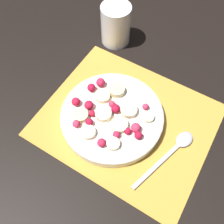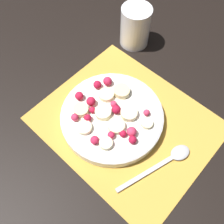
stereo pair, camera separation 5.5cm
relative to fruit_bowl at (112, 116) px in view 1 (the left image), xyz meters
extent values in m
plane|color=black|center=(0.03, 0.02, -0.02)|extent=(3.00, 3.00, 0.00)
cube|color=gold|center=(0.03, 0.02, -0.02)|extent=(0.38, 0.32, 0.01)
cylinder|color=white|center=(0.00, 0.00, -0.01)|extent=(0.23, 0.23, 0.02)
torus|color=white|center=(0.00, 0.00, 0.00)|extent=(0.23, 0.23, 0.01)
cylinder|color=white|center=(0.00, 0.00, 0.01)|extent=(0.21, 0.21, 0.00)
cylinder|color=#F4EAB7|center=(0.04, 0.02, 0.02)|extent=(0.05, 0.05, 0.01)
cylinder|color=#F4EAB7|center=(0.04, -0.06, 0.01)|extent=(0.04, 0.04, 0.01)
cylinder|color=#F4EAB7|center=(-0.01, -0.01, 0.02)|extent=(0.05, 0.05, 0.01)
cylinder|color=beige|center=(0.03, -0.02, 0.02)|extent=(0.04, 0.04, 0.01)
cylinder|color=beige|center=(-0.04, 0.03, 0.02)|extent=(0.05, 0.05, 0.01)
cylinder|color=#F4EAB7|center=(-0.02, -0.07, 0.01)|extent=(0.05, 0.05, 0.01)
cylinder|color=beige|center=(-0.05, -0.04, 0.02)|extent=(0.04, 0.04, 0.01)
cylinder|color=beige|center=(-0.02, 0.06, 0.02)|extent=(0.05, 0.05, 0.01)
cylinder|color=beige|center=(0.07, 0.03, 0.01)|extent=(0.03, 0.03, 0.01)
sphere|color=#DB3356|center=(-0.01, 0.02, 0.02)|extent=(0.02, 0.02, 0.02)
sphere|color=#B21433|center=(0.00, 0.01, 0.02)|extent=(0.02, 0.02, 0.02)
sphere|color=red|center=(-0.04, -0.03, 0.02)|extent=(0.01, 0.01, 0.01)
sphere|color=red|center=(-0.08, -0.02, 0.02)|extent=(0.02, 0.02, 0.02)
sphere|color=#B21433|center=(-0.07, 0.03, 0.02)|extent=(0.02, 0.02, 0.02)
sphere|color=#DB3356|center=(0.06, 0.05, 0.02)|extent=(0.01, 0.01, 0.01)
sphere|color=#B21433|center=(0.05, -0.02, 0.02)|extent=(0.01, 0.01, 0.01)
sphere|color=#D12347|center=(0.04, -0.04, 0.02)|extent=(0.02, 0.02, 0.02)
sphere|color=#B21433|center=(-0.03, -0.05, 0.02)|extent=(0.02, 0.02, 0.02)
sphere|color=#DB3356|center=(-0.05, -0.06, 0.02)|extent=(0.02, 0.02, 0.02)
sphere|color=#B21433|center=(0.08, -0.02, 0.02)|extent=(0.02, 0.02, 0.02)
sphere|color=red|center=(-0.05, -0.01, 0.02)|extent=(0.02, 0.02, 0.02)
sphere|color=#D12347|center=(-0.06, 0.05, 0.02)|extent=(0.02, 0.02, 0.02)
sphere|color=#D12347|center=(0.02, -0.07, 0.02)|extent=(0.02, 0.02, 0.02)
sphere|color=#DB3356|center=(0.06, -0.01, 0.02)|extent=(0.02, 0.02, 0.02)
cube|color=#B2B2B7|center=(0.14, -0.05, -0.02)|extent=(0.05, 0.14, 0.00)
ellipsoid|color=#B2B2B7|center=(0.16, 0.04, -0.01)|extent=(0.04, 0.05, 0.01)
cylinder|color=white|center=(-0.13, 0.23, 0.03)|extent=(0.08, 0.08, 0.11)
camera|label=1|loc=(0.14, -0.23, 0.49)|focal=40.00mm
camera|label=2|loc=(0.19, -0.20, 0.49)|focal=40.00mm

